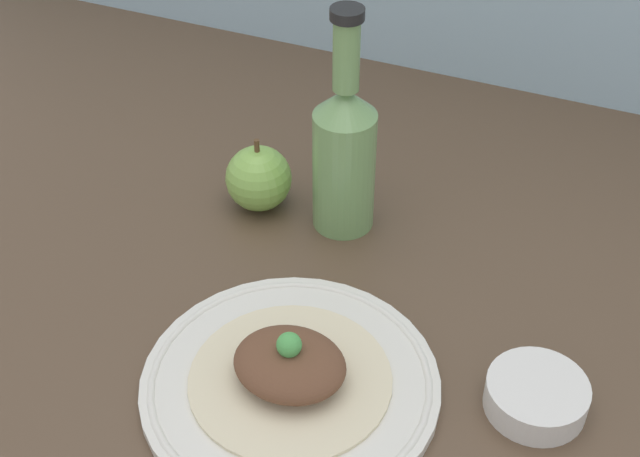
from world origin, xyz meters
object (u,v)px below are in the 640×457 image
object	(u,v)px
plate	(292,384)
dipping_bowl	(536,396)
plated_food	(291,368)
cider_bottle	(344,151)
apple	(259,178)

from	to	relation	value
plate	dipping_bowl	distance (cm)	23.67
plate	plated_food	distance (cm)	2.32
cider_bottle	apple	xyz separation A→B (cm)	(-10.71, -0.92, -6.35)
plated_food	apple	world-z (taller)	apple
cider_bottle	plate	bearing A→B (deg)	-79.33
plated_food	cider_bottle	xyz separation A→B (cm)	(-4.95, 26.25, 7.32)
plate	cider_bottle	xyz separation A→B (cm)	(-4.95, 26.25, 9.63)
cider_bottle	dipping_bowl	bearing A→B (deg)	-34.84
plate	dipping_bowl	bearing A→B (deg)	17.47
plated_food	dipping_bowl	distance (cm)	23.70
plated_food	cider_bottle	distance (cm)	27.70
apple	dipping_bowl	xyz separation A→B (cm)	(38.22, -18.22, -2.48)
apple	plated_food	bearing A→B (deg)	-58.28
dipping_bowl	apple	bearing A→B (deg)	154.51
plate	cider_bottle	bearing A→B (deg)	100.67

